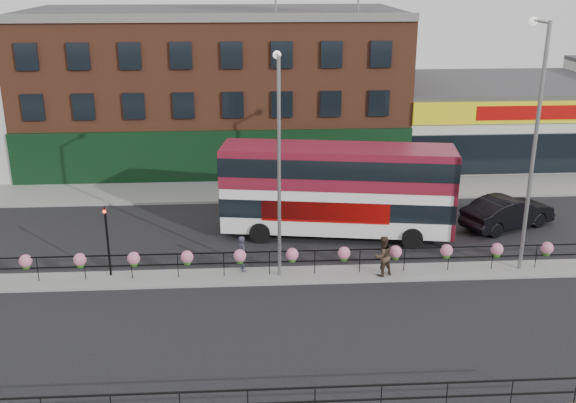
{
  "coord_description": "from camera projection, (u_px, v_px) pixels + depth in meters",
  "views": [
    {
      "loc": [
        -1.84,
        -26.98,
        13.05
      ],
      "look_at": [
        0.0,
        3.0,
        2.5
      ],
      "focal_mm": 42.0,
      "sensor_mm": 36.0,
      "label": 1
    }
  ],
  "objects": [
    {
      "name": "lamp_column_west",
      "position": [
        279.0,
        149.0,
        28.04
      ],
      "size": [
        0.34,
        1.68,
        9.57
      ],
      "color": "gray",
      "rests_on": "median"
    },
    {
      "name": "pedestrian_b",
      "position": [
        383.0,
        256.0,
        29.39
      ],
      "size": [
        1.38,
        1.32,
        1.83
      ],
      "primitive_type": "imported",
      "rotation": [
        0.0,
        0.0,
        3.53
      ],
      "color": "#3C2E21",
      "rests_on": "median"
    },
    {
      "name": "pedestrian_a",
      "position": [
        243.0,
        253.0,
        29.87
      ],
      "size": [
        0.82,
        0.73,
        1.65
      ],
      "primitive_type": "imported",
      "rotation": [
        0.0,
        0.0,
        1.87
      ],
      "color": "#2D2D3B",
      "rests_on": "median"
    },
    {
      "name": "lamp_column_east",
      "position": [
        534.0,
        127.0,
        28.47
      ],
      "size": [
        0.39,
        1.91,
        10.87
      ],
      "color": "gray",
      "rests_on": "median"
    },
    {
      "name": "double_decker_bus",
      "position": [
        338.0,
        182.0,
        33.48
      ],
      "size": [
        11.81,
        4.45,
        4.67
      ],
      "color": "white",
      "rests_on": "ground"
    },
    {
      "name": "north_pavement",
      "position": [
        279.0,
        190.0,
        41.11
      ],
      "size": [
        60.0,
        4.0,
        0.15
      ],
      "primitive_type": "cube",
      "color": "gray",
      "rests_on": "ground"
    },
    {
      "name": "ground",
      "position": [
        292.0,
        277.0,
        29.84
      ],
      "size": [
        120.0,
        120.0,
        0.0
      ],
      "primitive_type": "plane",
      "color": "black",
      "rests_on": "ground"
    },
    {
      "name": "brick_building",
      "position": [
        216.0,
        86.0,
        46.7
      ],
      "size": [
        25.0,
        12.21,
        10.3
      ],
      "color": "brown",
      "rests_on": "ground"
    },
    {
      "name": "south_railing",
      "position": [
        248.0,
        398.0,
        19.89
      ],
      "size": [
        20.04,
        0.05,
        1.12
      ],
      "color": "black",
      "rests_on": "south_pavement"
    },
    {
      "name": "median",
      "position": [
        292.0,
        275.0,
        29.81
      ],
      "size": [
        60.0,
        1.6,
        0.15
      ],
      "primitive_type": "cube",
      "color": "gray",
      "rests_on": "ground"
    },
    {
      "name": "supermarket",
      "position": [
        494.0,
        118.0,
        48.63
      ],
      "size": [
        15.0,
        12.25,
        5.3
      ],
      "color": "silver",
      "rests_on": "ground"
    },
    {
      "name": "traffic_light_median",
      "position": [
        106.0,
        226.0,
        28.93
      ],
      "size": [
        0.15,
        0.28,
        3.65
      ],
      "color": "black",
      "rests_on": "median"
    },
    {
      "name": "median_railing",
      "position": [
        292.0,
        255.0,
        29.49
      ],
      "size": [
        30.04,
        0.56,
        1.23
      ],
      "color": "black",
      "rests_on": "median"
    },
    {
      "name": "car",
      "position": [
        508.0,
        212.0,
        35.22
      ],
      "size": [
        5.73,
        6.54,
        1.7
      ],
      "primitive_type": "imported",
      "rotation": [
        0.0,
        0.0,
        2.0
      ],
      "color": "black",
      "rests_on": "ground"
    }
  ]
}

